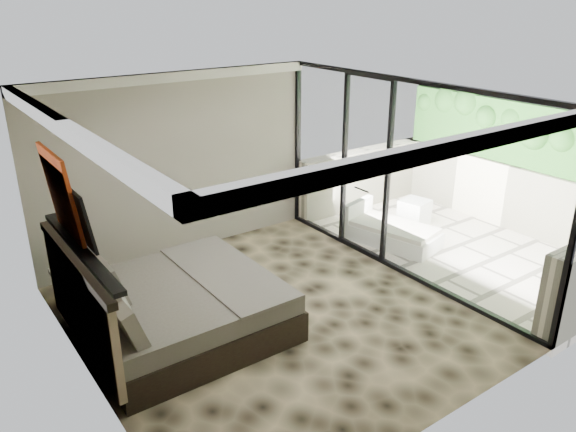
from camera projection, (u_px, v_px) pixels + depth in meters
floor at (272, 316)px, 7.16m from camera, size 5.00×5.00×0.00m
ceiling at (269, 96)px, 6.13m from camera, size 4.50×5.00×0.02m
back_wall at (179, 166)px, 8.52m from camera, size 4.50×0.02×2.80m
left_wall at (79, 264)px, 5.42m from camera, size 0.02×5.00×2.80m
glass_wall at (403, 180)px, 7.86m from camera, size 0.08×5.00×2.80m
terrace_slab at (460, 248)px, 9.21m from camera, size 3.00×5.00×0.12m
parapet_far at (514, 197)px, 9.72m from camera, size 0.30×5.00×1.10m
foliage_hedge at (524, 135)px, 9.31m from camera, size 0.36×4.60×1.10m
picture_ledge at (80, 250)px, 5.50m from camera, size 0.12×2.20×0.05m
bed at (173, 307)px, 6.65m from camera, size 2.29×2.21×1.27m
nightstand at (74, 291)px, 7.31m from camera, size 0.56×0.56×0.46m
table_lamp at (67, 239)px, 7.05m from camera, size 0.37×0.37×0.68m
abstract_canvas at (61, 194)px, 5.60m from camera, size 0.13×0.90×0.90m
framed_print at (81, 219)px, 5.36m from camera, size 0.11×0.50×0.60m
ottoman at (414, 212)px, 9.93m from camera, size 0.54×0.54×0.45m
lounger at (390, 232)px, 9.23m from camera, size 1.07×1.62×0.58m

